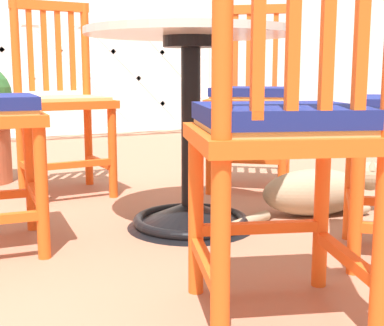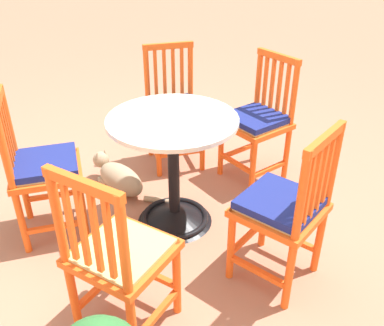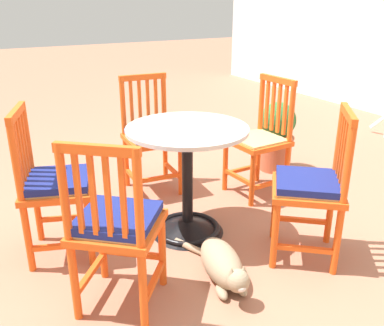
{
  "view_description": "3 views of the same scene",
  "coord_description": "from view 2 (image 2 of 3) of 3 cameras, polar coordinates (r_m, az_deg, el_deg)",
  "views": [
    {
      "loc": [
        -0.89,
        -1.69,
        0.58
      ],
      "look_at": [
        0.0,
        0.11,
        0.24
      ],
      "focal_mm": 50.81,
      "sensor_mm": 36.0,
      "label": 1
    },
    {
      "loc": [
        -1.36,
        1.86,
        1.73
      ],
      "look_at": [
        -0.21,
        0.18,
        0.54
      ],
      "focal_mm": 40.09,
      "sensor_mm": 36.0,
      "label": 2
    },
    {
      "loc": [
        2.2,
        -1.09,
        1.48
      ],
      "look_at": [
        -0.17,
        0.21,
        0.42
      ],
      "focal_mm": 39.93,
      "sensor_mm": 36.0,
      "label": 3
    }
  ],
  "objects": [
    {
      "name": "orange_chair_tucked_in",
      "position": [
        1.94,
        -9.76,
        -12.19
      ],
      "size": [
        0.42,
        0.42,
        0.91
      ],
      "color": "#EA5619",
      "rests_on": "ground_plane"
    },
    {
      "name": "orange_chair_facing_out",
      "position": [
        3.27,
        -2.4,
        7.14
      ],
      "size": [
        0.56,
        0.56,
        0.91
      ],
      "color": "#EA5619",
      "rests_on": "ground_plane"
    },
    {
      "name": "cafe_table",
      "position": [
        2.65,
        -2.41,
        -2.79
      ],
      "size": [
        0.76,
        0.76,
        0.73
      ],
      "color": "black",
      "rests_on": "ground_plane"
    },
    {
      "name": "tabby_cat",
      "position": [
        3.12,
        -9.8,
        -1.83
      ],
      "size": [
        0.75,
        0.29,
        0.23
      ],
      "color": "#9E896B",
      "rests_on": "ground_plane"
    },
    {
      "name": "orange_chair_by_planter",
      "position": [
        2.64,
        -19.33,
        -0.69
      ],
      "size": [
        0.56,
        0.56,
        0.91
      ],
      "color": "#EA5619",
      "rests_on": "ground_plane"
    },
    {
      "name": "ground_plane",
      "position": [
        2.88,
        -1.5,
        -6.68
      ],
      "size": [
        24.0,
        24.0,
        0.0
      ],
      "primitive_type": "plane",
      "color": "#A36B51"
    },
    {
      "name": "orange_chair_near_fence",
      "position": [
        3.1,
        8.77,
        5.47
      ],
      "size": [
        0.51,
        0.51,
        0.91
      ],
      "color": "#EA5619",
      "rests_on": "ground_plane"
    },
    {
      "name": "orange_chair_at_corner",
      "position": [
        2.21,
        12.1,
        -6.01
      ],
      "size": [
        0.43,
        0.43,
        0.91
      ],
      "color": "#EA5619",
      "rests_on": "ground_plane"
    }
  ]
}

